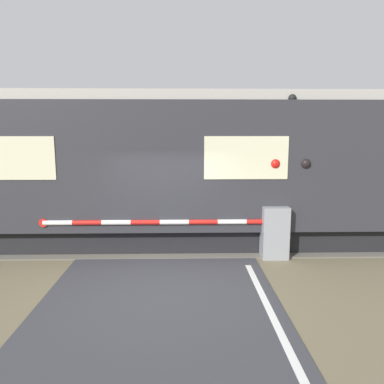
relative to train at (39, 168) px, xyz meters
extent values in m
plane|color=#6B6047|center=(3.37, -3.07, -1.97)|extent=(80.00, 80.00, 0.00)
cube|color=#666056|center=(3.37, 0.00, -1.95)|extent=(36.00, 3.20, 0.03)
cube|color=#595451|center=(3.37, -0.72, -1.89)|extent=(36.00, 0.08, 0.10)
cube|color=#595451|center=(3.37, 0.72, -1.89)|extent=(36.00, 0.08, 0.10)
cube|color=black|center=(0.00, 0.00, -1.67)|extent=(17.35, 2.55, 0.60)
cube|color=#2D2D33|center=(0.00, 0.00, 0.13)|extent=(18.86, 2.99, 3.00)
cube|color=#ADA89E|center=(0.00, 0.00, 1.75)|extent=(18.49, 2.76, 0.24)
cube|color=beige|center=(5.19, -1.51, 0.36)|extent=(1.89, 0.02, 0.96)
cube|color=beige|center=(0.00, -1.51, 0.36)|extent=(1.89, 0.02, 0.96)
cube|color=gray|center=(5.88, -1.52, -1.36)|extent=(0.60, 0.44, 1.22)
cylinder|color=gray|center=(5.88, -1.52, -1.11)|extent=(0.16, 0.16, 0.18)
cylinder|color=red|center=(5.55, -1.52, -1.11)|extent=(0.66, 0.11, 0.11)
cylinder|color=white|center=(4.89, -1.52, -1.11)|extent=(0.66, 0.11, 0.11)
cylinder|color=red|center=(4.23, -1.52, -1.11)|extent=(0.66, 0.11, 0.11)
cylinder|color=white|center=(3.57, -1.52, -1.11)|extent=(0.66, 0.11, 0.11)
cylinder|color=red|center=(2.91, -1.52, -1.11)|extent=(0.66, 0.11, 0.11)
cylinder|color=white|center=(2.25, -1.52, -1.11)|extent=(0.66, 0.11, 0.11)
cylinder|color=red|center=(1.59, -1.52, -1.11)|extent=(0.66, 0.11, 0.11)
cylinder|color=white|center=(0.92, -1.52, -1.11)|extent=(0.66, 0.11, 0.11)
cylinder|color=red|center=(0.59, -1.52, -1.11)|extent=(0.20, 0.02, 0.20)
cylinder|color=gray|center=(6.20, -1.41, -0.20)|extent=(0.11, 0.11, 3.54)
cube|color=gray|center=(6.20, -1.41, 0.23)|extent=(0.81, 0.07, 0.07)
sphere|color=red|center=(5.85, -1.46, 0.23)|extent=(0.24, 0.24, 0.24)
sphere|color=black|center=(6.54, -1.46, 0.23)|extent=(0.24, 0.24, 0.24)
cylinder|color=black|center=(5.85, -1.35, 0.23)|extent=(0.30, 0.06, 0.30)
cylinder|color=black|center=(6.54, -1.35, 0.23)|extent=(0.30, 0.06, 0.30)
cube|color=white|center=(6.20, -1.45, 0.86)|extent=(0.60, 0.02, 0.29)
sphere|color=black|center=(6.20, -1.41, 1.67)|extent=(0.18, 0.18, 0.18)
cube|color=#4C4C51|center=(7.88, -1.12, -1.42)|extent=(2.67, 0.06, 1.10)
camera|label=1|loc=(3.78, -9.85, 0.94)|focal=35.00mm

